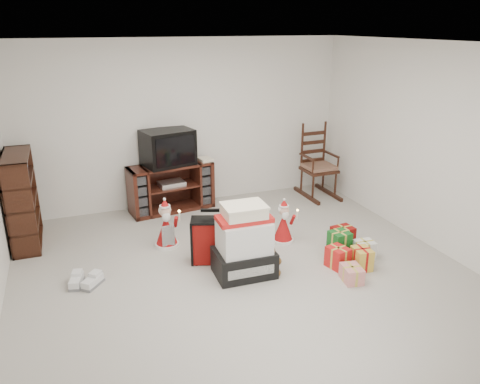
{
  "coord_description": "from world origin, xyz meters",
  "views": [
    {
      "loc": [
        -1.69,
        -4.32,
        2.68
      ],
      "look_at": [
        0.18,
        0.6,
        0.78
      ],
      "focal_mm": 35.0,
      "sensor_mm": 36.0,
      "label": 1
    }
  ],
  "objects_px": {
    "santa_figurine": "(283,225)",
    "sneaker_pair": "(85,281)",
    "bookshelf": "(22,201)",
    "gift_cluster": "(349,253)",
    "crt_television": "(168,148)",
    "tv_stand": "(171,187)",
    "rocking_chair": "(317,170)",
    "red_suitcase": "(210,240)",
    "teddy_bear": "(267,260)",
    "mrs_claus_figurine": "(166,228)",
    "gift_pile": "(244,245)"
  },
  "relations": [
    {
      "from": "bookshelf",
      "to": "gift_cluster",
      "type": "relative_size",
      "value": 1.19
    },
    {
      "from": "red_suitcase",
      "to": "teddy_bear",
      "type": "bearing_deg",
      "value": -23.8
    },
    {
      "from": "bookshelf",
      "to": "teddy_bear",
      "type": "height_order",
      "value": "bookshelf"
    },
    {
      "from": "tv_stand",
      "to": "rocking_chair",
      "type": "height_order",
      "value": "rocking_chair"
    },
    {
      "from": "bookshelf",
      "to": "rocking_chair",
      "type": "relative_size",
      "value": 0.96
    },
    {
      "from": "red_suitcase",
      "to": "sneaker_pair",
      "type": "xyz_separation_m",
      "value": [
        -1.44,
        -0.03,
        -0.23
      ]
    },
    {
      "from": "sneaker_pair",
      "to": "gift_cluster",
      "type": "distance_m",
      "value": 3.03
    },
    {
      "from": "gift_pile",
      "to": "rocking_chair",
      "type": "bearing_deg",
      "value": 46.29
    },
    {
      "from": "tv_stand",
      "to": "gift_pile",
      "type": "height_order",
      "value": "gift_pile"
    },
    {
      "from": "tv_stand",
      "to": "gift_pile",
      "type": "xyz_separation_m",
      "value": [
        0.32,
        -2.21,
        0.0
      ]
    },
    {
      "from": "bookshelf",
      "to": "sneaker_pair",
      "type": "relative_size",
      "value": 2.9
    },
    {
      "from": "gift_cluster",
      "to": "mrs_claus_figurine",
      "type": "bearing_deg",
      "value": 148.15
    },
    {
      "from": "red_suitcase",
      "to": "sneaker_pair",
      "type": "height_order",
      "value": "red_suitcase"
    },
    {
      "from": "rocking_chair",
      "to": "crt_television",
      "type": "distance_m",
      "value": 2.47
    },
    {
      "from": "bookshelf",
      "to": "santa_figurine",
      "type": "height_order",
      "value": "bookshelf"
    },
    {
      "from": "mrs_claus_figurine",
      "to": "rocking_chair",
      "type": "bearing_deg",
      "value": 20.25
    },
    {
      "from": "santa_figurine",
      "to": "sneaker_pair",
      "type": "relative_size",
      "value": 1.43
    },
    {
      "from": "teddy_bear",
      "to": "crt_television",
      "type": "height_order",
      "value": "crt_television"
    },
    {
      "from": "red_suitcase",
      "to": "crt_television",
      "type": "distance_m",
      "value": 1.94
    },
    {
      "from": "rocking_chair",
      "to": "gift_pile",
      "type": "distance_m",
      "value": 2.89
    },
    {
      "from": "sneaker_pair",
      "to": "gift_cluster",
      "type": "relative_size",
      "value": 0.41
    },
    {
      "from": "gift_pile",
      "to": "teddy_bear",
      "type": "height_order",
      "value": "gift_pile"
    },
    {
      "from": "teddy_bear",
      "to": "mrs_claus_figurine",
      "type": "height_order",
      "value": "mrs_claus_figurine"
    },
    {
      "from": "bookshelf",
      "to": "crt_television",
      "type": "height_order",
      "value": "crt_television"
    },
    {
      "from": "gift_pile",
      "to": "gift_cluster",
      "type": "xyz_separation_m",
      "value": [
        1.27,
        -0.18,
        -0.24
      ]
    },
    {
      "from": "bookshelf",
      "to": "red_suitcase",
      "type": "relative_size",
      "value": 1.84
    },
    {
      "from": "crt_television",
      "to": "sneaker_pair",
      "type": "bearing_deg",
      "value": -139.99
    },
    {
      "from": "bookshelf",
      "to": "red_suitcase",
      "type": "bearing_deg",
      "value": -33.16
    },
    {
      "from": "bookshelf",
      "to": "sneaker_pair",
      "type": "height_order",
      "value": "bookshelf"
    },
    {
      "from": "rocking_chair",
      "to": "teddy_bear",
      "type": "distance_m",
      "value": 2.79
    },
    {
      "from": "teddy_bear",
      "to": "santa_figurine",
      "type": "height_order",
      "value": "santa_figurine"
    },
    {
      "from": "gift_pile",
      "to": "tv_stand",
      "type": "bearing_deg",
      "value": 100.09
    },
    {
      "from": "bookshelf",
      "to": "crt_television",
      "type": "relative_size",
      "value": 1.47
    },
    {
      "from": "gift_pile",
      "to": "crt_television",
      "type": "height_order",
      "value": "crt_television"
    },
    {
      "from": "rocking_chair",
      "to": "santa_figurine",
      "type": "distance_m",
      "value": 1.92
    },
    {
      "from": "tv_stand",
      "to": "rocking_chair",
      "type": "distance_m",
      "value": 2.39
    },
    {
      "from": "tv_stand",
      "to": "bookshelf",
      "type": "height_order",
      "value": "bookshelf"
    },
    {
      "from": "gift_cluster",
      "to": "crt_television",
      "type": "height_order",
      "value": "crt_television"
    },
    {
      "from": "bookshelf",
      "to": "gift_pile",
      "type": "distance_m",
      "value": 2.92
    },
    {
      "from": "red_suitcase",
      "to": "mrs_claus_figurine",
      "type": "distance_m",
      "value": 0.72
    },
    {
      "from": "tv_stand",
      "to": "teddy_bear",
      "type": "relative_size",
      "value": 3.43
    },
    {
      "from": "gift_pile",
      "to": "sneaker_pair",
      "type": "xyz_separation_m",
      "value": [
        -1.71,
        0.38,
        -0.31
      ]
    },
    {
      "from": "bookshelf",
      "to": "gift_pile",
      "type": "relative_size",
      "value": 1.43
    },
    {
      "from": "tv_stand",
      "to": "sneaker_pair",
      "type": "height_order",
      "value": "tv_stand"
    },
    {
      "from": "santa_figurine",
      "to": "sneaker_pair",
      "type": "xyz_separation_m",
      "value": [
        -2.49,
        -0.23,
        -0.17
      ]
    },
    {
      "from": "santa_figurine",
      "to": "gift_cluster",
      "type": "relative_size",
      "value": 0.59
    },
    {
      "from": "tv_stand",
      "to": "gift_pile",
      "type": "bearing_deg",
      "value": -89.27
    },
    {
      "from": "tv_stand",
      "to": "teddy_bear",
      "type": "xyz_separation_m",
      "value": [
        0.57,
        -2.29,
        -0.19
      ]
    },
    {
      "from": "mrs_claus_figurine",
      "to": "sneaker_pair",
      "type": "relative_size",
      "value": 1.56
    },
    {
      "from": "gift_pile",
      "to": "crt_television",
      "type": "bearing_deg",
      "value": 100.42
    }
  ]
}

